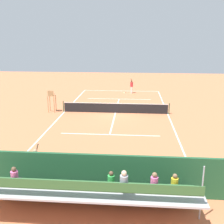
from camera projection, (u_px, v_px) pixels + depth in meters
The scene contains 12 objects.
ground_plane at pixel (115, 113), 26.25m from camera, with size 60.00×60.00×0.00m, color #CC7047.
court_line_markings at pixel (115, 113), 26.28m from camera, with size 10.10×22.20×0.01m.
tennis_net at pixel (115, 108), 26.11m from camera, with size 10.30×0.10×1.07m.
backdrop_wall at pixel (94, 174), 12.54m from camera, with size 18.00×0.16×2.00m, color #235633.
bleacher_stand at pixel (92, 192), 11.27m from camera, with size 9.06×2.40×2.48m.
umpire_chair at pixel (51, 99), 26.26m from camera, with size 0.67×0.67×2.14m.
courtside_bench at pixel (168, 178), 13.08m from camera, with size 1.80×0.40×0.93m.
equipment_bag at pixel (124, 184), 13.23m from camera, with size 0.90×0.36×0.36m, color #B22D2D.
tennis_player at pixel (132, 85), 35.08m from camera, with size 0.37×0.54×1.93m.
tennis_racket at pixel (124, 93), 35.50m from camera, with size 0.43×0.57×0.03m.
tennis_ball_near at pixel (133, 95), 34.32m from camera, with size 0.07×0.07×0.07m, color #CCDB33.
line_judge at pixel (36, 161), 13.81m from camera, with size 0.40×0.54×1.93m.
Camera 1 is at (-1.76, 25.20, 7.14)m, focal length 43.58 mm.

